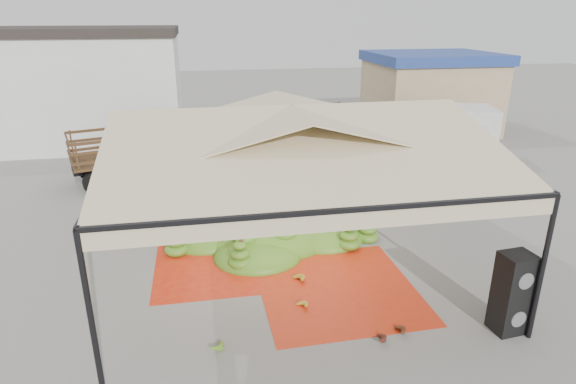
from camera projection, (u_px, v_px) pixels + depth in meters
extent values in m
plane|color=slate|center=(291.00, 259.00, 12.48)|extent=(90.00, 90.00, 0.00)
cylinder|color=black|center=(91.00, 317.00, 7.58)|extent=(0.10, 0.10, 3.00)
cylinder|color=black|center=(542.00, 270.00, 8.96)|extent=(0.10, 0.10, 3.00)
cylinder|color=black|center=(141.00, 167.00, 14.95)|extent=(0.10, 0.10, 3.00)
cylinder|color=black|center=(384.00, 154.00, 16.33)|extent=(0.10, 0.10, 3.00)
pyramid|color=#C6B28C|center=(291.00, 127.00, 11.26)|extent=(8.00, 8.00, 1.00)
cube|color=black|center=(291.00, 147.00, 11.43)|extent=(8.00, 8.00, 0.08)
cube|color=#C6B28C|center=(291.00, 155.00, 11.50)|extent=(8.00, 8.00, 0.36)
cube|color=silver|center=(28.00, 92.00, 22.78)|extent=(14.00, 6.00, 5.00)
cube|color=black|center=(17.00, 32.00, 21.84)|extent=(14.30, 6.30, 0.40)
cube|color=tan|center=(429.00, 97.00, 25.55)|extent=(6.00, 5.00, 3.60)
cube|color=navy|center=(433.00, 57.00, 24.83)|extent=(6.30, 5.30, 0.50)
cube|color=red|center=(229.00, 260.00, 12.41)|extent=(3.71, 3.53, 0.01)
cube|color=red|center=(337.00, 288.00, 11.14)|extent=(3.60, 3.77, 0.01)
ellipsoid|color=#407217|center=(268.00, 217.00, 13.48)|extent=(6.22, 5.21, 1.28)
ellipsoid|color=#B38823|center=(296.00, 278.00, 11.38)|extent=(0.63, 0.58, 0.23)
ellipsoid|color=gold|center=(300.00, 305.00, 10.37)|extent=(0.52, 0.50, 0.19)
ellipsoid|color=#551613|center=(378.00, 337.00, 9.33)|extent=(0.50, 0.45, 0.19)
ellipsoid|color=#552B13|center=(397.00, 329.00, 9.55)|extent=(0.44, 0.36, 0.20)
ellipsoid|color=#40831B|center=(215.00, 343.00, 9.14)|extent=(0.59, 0.56, 0.21)
ellipsoid|color=#577E1A|center=(200.00, 189.00, 9.85)|extent=(0.24, 0.24, 0.20)
ellipsoid|color=#577E1A|center=(272.00, 184.00, 10.11)|extent=(0.24, 0.24, 0.20)
ellipsoid|color=#577E1A|center=(341.00, 180.00, 10.37)|extent=(0.24, 0.24, 0.20)
cube|color=black|center=(509.00, 311.00, 9.56)|extent=(0.66, 0.59, 0.85)
cube|color=black|center=(516.00, 274.00, 9.26)|extent=(0.66, 0.59, 0.85)
imported|color=gray|center=(318.00, 184.00, 15.64)|extent=(0.65, 0.51, 1.58)
cube|color=#4A3118|center=(133.00, 157.00, 18.16)|extent=(4.69, 3.15, 0.10)
cube|color=silver|center=(205.00, 146.00, 19.36)|extent=(2.04, 2.26, 1.98)
cylinder|color=black|center=(94.00, 183.00, 16.95)|extent=(0.82, 0.47, 0.77)
cylinder|color=black|center=(88.00, 169.00, 18.38)|extent=(0.82, 0.47, 0.77)
cylinder|color=black|center=(171.00, 171.00, 18.15)|extent=(0.82, 0.47, 0.77)
cylinder|color=black|center=(160.00, 160.00, 19.58)|extent=(0.82, 0.47, 0.77)
cylinder|color=black|center=(208.00, 166.00, 18.78)|extent=(0.82, 0.47, 0.77)
cylinder|color=black|center=(195.00, 155.00, 20.21)|extent=(0.82, 0.47, 0.77)
ellipsoid|color=#41841B|center=(131.00, 146.00, 18.01)|extent=(3.74, 2.49, 0.60)
cube|color=yellow|center=(142.00, 136.00, 18.08)|extent=(2.15, 2.14, 0.21)
cube|color=#462F17|center=(391.00, 135.00, 20.86)|extent=(5.42, 3.60, 0.12)
cube|color=silver|center=(470.00, 134.00, 20.51)|extent=(2.34, 2.61, 2.29)
cylinder|color=black|center=(350.00, 153.00, 20.31)|extent=(0.94, 0.54, 0.90)
cylinder|color=black|center=(349.00, 141.00, 22.16)|extent=(0.94, 0.54, 0.90)
cylinder|color=black|center=(427.00, 155.00, 20.00)|extent=(0.94, 0.54, 0.90)
cylinder|color=black|center=(419.00, 143.00, 21.86)|extent=(0.94, 0.54, 0.90)
cylinder|color=black|center=(468.00, 156.00, 19.84)|extent=(0.94, 0.54, 0.90)
cylinder|color=black|center=(457.00, 144.00, 21.70)|extent=(0.94, 0.54, 0.90)
ellipsoid|color=#387D1A|center=(392.00, 123.00, 20.68)|extent=(4.33, 2.84, 0.70)
cube|color=yellow|center=(405.00, 114.00, 20.50)|extent=(2.47, 2.47, 0.25)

